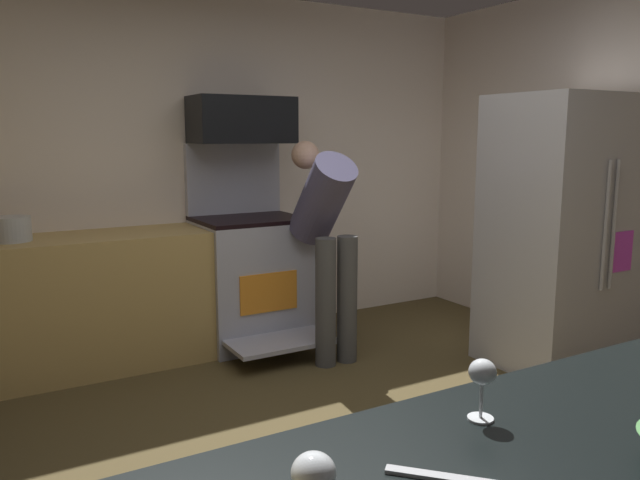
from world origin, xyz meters
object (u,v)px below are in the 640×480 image
object	(u,v)px
oven_range	(250,276)
stock_pot	(11,229)
wine_glass_near	(482,376)
wine_glass_mid	(314,478)
microwave	(242,120)
person_cook	(326,231)
refrigerator	(560,232)

from	to	relation	value
oven_range	stock_pot	xyz separation A→B (m)	(-1.58, 0.02, 0.47)
wine_glass_near	wine_glass_mid	size ratio (longest dim) A/B	0.94
wine_glass_mid	stock_pot	world-z (taller)	wine_glass_mid
oven_range	microwave	bearing A→B (deg)	90.00
oven_range	wine_glass_mid	bearing A→B (deg)	-111.82
oven_range	wine_glass_near	xyz separation A→B (m)	(-0.83, -3.24, 0.50)
person_cook	wine_glass_mid	size ratio (longest dim) A/B	9.76
wine_glass_near	wine_glass_mid	world-z (taller)	wine_glass_mid
wine_glass_mid	oven_range	bearing A→B (deg)	68.18
wine_glass_near	stock_pot	bearing A→B (deg)	103.05
oven_range	person_cook	bearing A→B (deg)	-61.36
wine_glass_near	microwave	bearing A→B (deg)	76.07
microwave	wine_glass_near	bearing A→B (deg)	-103.93
refrigerator	wine_glass_mid	xyz separation A→B (m)	(-3.02, -1.99, 0.11)
refrigerator	stock_pot	distance (m)	3.54
person_cook	wine_glass_mid	world-z (taller)	person_cook
oven_range	wine_glass_mid	xyz separation A→B (m)	(-1.37, -3.43, 0.51)
oven_range	refrigerator	bearing A→B (deg)	-41.12
oven_range	refrigerator	world-z (taller)	refrigerator
oven_range	person_cook	distance (m)	0.77
microwave	person_cook	distance (m)	1.07
microwave	oven_range	bearing A→B (deg)	-90.00
wine_glass_near	refrigerator	bearing A→B (deg)	36.08
person_cook	stock_pot	size ratio (longest dim) A/B	6.42
person_cook	wine_glass_near	bearing A→B (deg)	-113.32
oven_range	stock_pot	size ratio (longest dim) A/B	6.33
person_cook	oven_range	bearing A→B (deg)	118.64
person_cook	wine_glass_near	distance (m)	2.89
microwave	wine_glass_mid	xyz separation A→B (m)	(-1.37, -3.53, -0.65)
microwave	refrigerator	distance (m)	2.37
oven_range	wine_glass_near	world-z (taller)	oven_range
wine_glass_near	oven_range	bearing A→B (deg)	75.67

